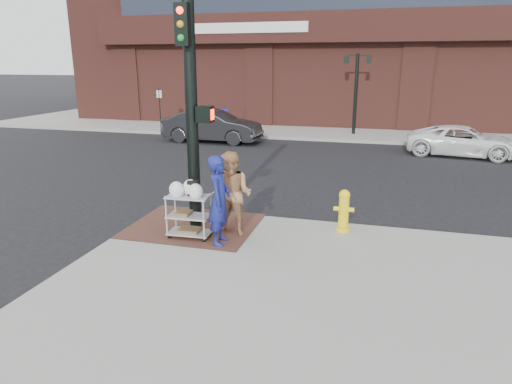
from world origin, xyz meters
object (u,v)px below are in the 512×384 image
(lamp_post, at_px, (356,85))
(pedestrian_tan, at_px, (232,194))
(woman_blue, at_px, (220,200))
(traffic_signal_pole, at_px, (192,108))
(fire_hydrant, at_px, (344,210))
(minivan_white, at_px, (464,141))
(utility_cart, at_px, (189,212))
(sedan_dark, at_px, (212,126))

(lamp_post, height_order, pedestrian_tan, lamp_post)
(lamp_post, bearing_deg, woman_blue, -95.95)
(traffic_signal_pole, distance_m, fire_hydrant, 3.94)
(lamp_post, bearing_deg, traffic_signal_pole, -99.24)
(woman_blue, relative_size, pedestrian_tan, 1.01)
(lamp_post, distance_m, pedestrian_tan, 15.54)
(lamp_post, height_order, traffic_signal_pole, traffic_signal_pole)
(minivan_white, height_order, utility_cart, utility_cart)
(lamp_post, bearing_deg, fire_hydrant, -87.19)
(minivan_white, bearing_deg, sedan_dark, 96.62)
(sedan_dark, bearing_deg, lamp_post, -59.24)
(utility_cart, bearing_deg, lamp_post, 81.33)
(sedan_dark, relative_size, utility_cart, 3.80)
(sedan_dark, bearing_deg, woman_blue, -156.84)
(traffic_signal_pole, height_order, minivan_white, traffic_signal_pole)
(traffic_signal_pole, bearing_deg, minivan_white, 57.42)
(woman_blue, bearing_deg, pedestrian_tan, -15.73)
(utility_cart, bearing_deg, traffic_signal_pole, 97.58)
(traffic_signal_pole, xyz_separation_m, utility_cart, (0.07, -0.54, -2.12))
(traffic_signal_pole, height_order, woman_blue, traffic_signal_pole)
(lamp_post, distance_m, traffic_signal_pole, 15.43)
(lamp_post, distance_m, woman_blue, 16.08)
(sedan_dark, bearing_deg, fire_hydrant, -144.85)
(minivan_white, relative_size, utility_cart, 3.56)
(woman_blue, bearing_deg, minivan_white, -33.85)
(woman_blue, bearing_deg, utility_cart, 72.79)
(lamp_post, bearing_deg, utility_cart, -98.67)
(woman_blue, bearing_deg, traffic_signal_pole, 44.07)
(sedan_dark, relative_size, fire_hydrant, 5.02)
(utility_cart, xyz_separation_m, fire_hydrant, (3.12, 1.26, -0.08))
(pedestrian_tan, distance_m, sedan_dark, 12.80)
(lamp_post, height_order, utility_cart, lamp_post)
(sedan_dark, height_order, minivan_white, sedan_dark)
(fire_hydrant, bearing_deg, lamp_post, 92.81)
(pedestrian_tan, distance_m, fire_hydrant, 2.48)
(traffic_signal_pole, relative_size, pedestrian_tan, 2.75)
(traffic_signal_pole, xyz_separation_m, sedan_dark, (-3.99, 11.67, -2.05))
(woman_blue, xyz_separation_m, fire_hydrant, (2.37, 1.41, -0.44))
(lamp_post, xyz_separation_m, sedan_dark, (-6.46, -3.56, -1.84))
(sedan_dark, height_order, fire_hydrant, sedan_dark)
(traffic_signal_pole, height_order, utility_cart, traffic_signal_pole)
(lamp_post, distance_m, utility_cart, 16.06)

